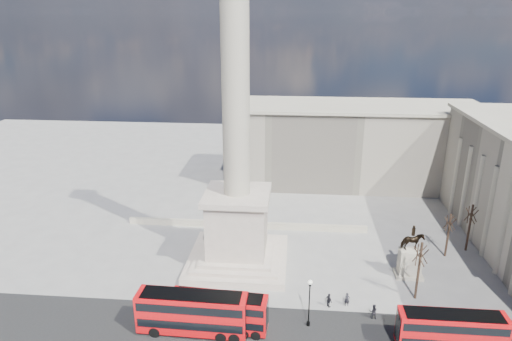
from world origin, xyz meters
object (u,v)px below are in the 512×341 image
at_px(red_bus_c, 452,331).
at_px(pedestrian_walking, 347,300).
at_px(red_bus_b, 193,313).
at_px(pedestrian_standing, 373,312).
at_px(victorian_lamp, 309,299).
at_px(nelsons_column, 237,178).
at_px(equestrian_statue, 410,259).
at_px(pedestrian_crossing, 329,300).
at_px(red_bus_a, 220,311).

bearing_deg(red_bus_c, pedestrian_walking, 146.13).
relative_size(red_bus_b, pedestrian_standing, 6.59).
bearing_deg(pedestrian_walking, red_bus_c, -39.32).
bearing_deg(victorian_lamp, nelsons_column, 126.16).
bearing_deg(nelsons_column, red_bus_b, -101.03).
relative_size(nelsons_column, pedestrian_standing, 26.58).
distance_m(equestrian_statue, pedestrian_crossing, 13.99).
relative_size(victorian_lamp, equestrian_statue, 0.79).
bearing_deg(red_bus_a, red_bus_b, -159.50).
xyz_separation_m(equestrian_statue, pedestrian_crossing, (-11.33, -8.03, -1.69)).
bearing_deg(pedestrian_standing, pedestrian_walking, -36.78).
height_order(red_bus_b, victorian_lamp, victorian_lamp).
distance_m(red_bus_c, pedestrian_walking, 12.35).
relative_size(nelsons_column, pedestrian_crossing, 26.56).
relative_size(nelsons_column, victorian_lamp, 8.24).
distance_m(red_bus_c, pedestrian_crossing, 14.05).
bearing_deg(red_bus_a, pedestrian_walking, 24.99).
bearing_deg(pedestrian_standing, nelsons_column, -32.18).
distance_m(victorian_lamp, equestrian_statue, 18.24).
xyz_separation_m(red_bus_c, pedestrian_standing, (-7.34, 4.66, -1.42)).
distance_m(red_bus_a, red_bus_c, 25.06).
bearing_deg(red_bus_c, pedestrian_standing, 147.74).
bearing_deg(pedestrian_standing, red_bus_a, 12.10).
bearing_deg(pedestrian_walking, red_bus_a, -164.59).
bearing_deg(red_bus_a, red_bus_c, 1.45).
relative_size(nelsons_column, red_bus_a, 4.48).
bearing_deg(nelsons_column, equestrian_statue, -4.11).
xyz_separation_m(nelsons_column, pedestrian_walking, (14.68, -9.30, -12.04)).
xyz_separation_m(red_bus_c, victorian_lamp, (-14.98, 2.66, 1.20)).
bearing_deg(nelsons_column, pedestrian_standing, -33.31).
bearing_deg(red_bus_c, red_bus_b, 179.33).
bearing_deg(pedestrian_standing, victorian_lamp, 15.78).
height_order(pedestrian_standing, pedestrian_crossing, pedestrian_crossing).
bearing_deg(equestrian_statue, red_bus_a, -151.09).
height_order(victorian_lamp, pedestrian_crossing, victorian_lamp).
xyz_separation_m(pedestrian_standing, pedestrian_crossing, (-5.08, 1.76, 0.00)).
distance_m(red_bus_b, pedestrian_standing, 21.08).
distance_m(red_bus_a, pedestrian_crossing, 13.71).
relative_size(pedestrian_walking, pedestrian_crossing, 0.94).
relative_size(red_bus_a, red_bus_b, 0.90).
bearing_deg(pedestrian_crossing, victorian_lamp, 111.09).
distance_m(red_bus_a, pedestrian_walking, 15.96).
bearing_deg(red_bus_b, equestrian_statue, 29.12).
height_order(red_bus_a, victorian_lamp, victorian_lamp).
distance_m(pedestrian_standing, pedestrian_crossing, 5.37).
bearing_deg(red_bus_c, red_bus_a, 177.32).
xyz_separation_m(victorian_lamp, pedestrian_walking, (4.81, 4.19, -2.68)).
xyz_separation_m(nelsons_column, victorian_lamp, (9.86, -13.49, -9.35)).
bearing_deg(pedestrian_standing, equestrian_statue, -121.43).
height_order(pedestrian_walking, pedestrian_crossing, pedestrian_crossing).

